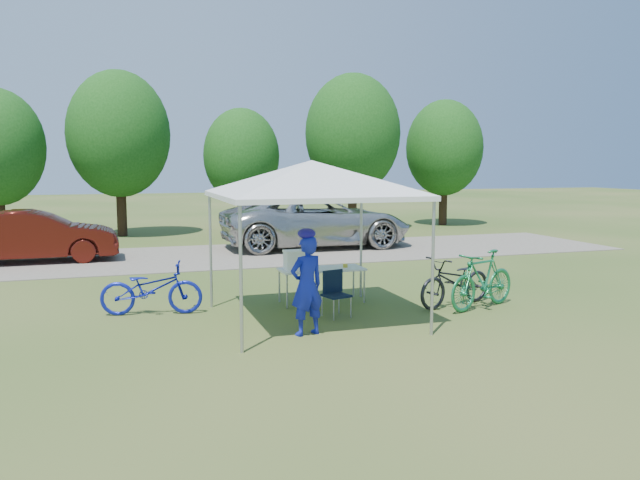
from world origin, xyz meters
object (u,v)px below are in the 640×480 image
Objects in this scene: minivan at (316,221)px; sedan at (36,236)px; cooler at (298,260)px; bike_green at (483,280)px; bike_blue at (151,289)px; bike_dark at (456,281)px; folding_chair at (335,290)px; folding_table at (322,270)px; cyclist at (307,286)px.

sedan is at bearing 94.63° from minivan.
bike_green is (3.16, -1.40, -0.32)m from cooler.
bike_green is at bearing -93.05° from bike_blue.
bike_green is 0.42× the size of sedan.
bike_blue is 0.98× the size of bike_dark.
minivan is at bearing 59.07° from folding_chair.
sedan reaches higher than bike_green.
bike_blue is at bearing 145.02° from folding_chair.
cooler is at bearing -135.03° from bike_green.
minivan is (-0.35, 9.11, 0.32)m from bike_green.
bike_dark is at bearing -24.99° from folding_table.
bike_blue is 0.99× the size of bike_green.
minivan is (3.27, 9.84, 0.08)m from cyclist.
cooler reaches higher than bike_blue.
folding_table is 0.27× the size of minivan.
bike_dark reaches higher than bike_blue.
minivan is at bearing 69.98° from cooler.
cyclist reaches higher than bike_blue.
bike_dark reaches higher than folding_table.
bike_green is (2.68, -1.40, -0.09)m from folding_table.
folding_chair is 2.81m from bike_green.
cyclist reaches higher than folding_table.
cyclist reaches higher than bike_dark.
cyclist is at bearing -113.81° from folding_table.
folding_table is at bearing 0.00° from cooler.
minivan is 1.42× the size of sedan.
folding_table is at bearing -138.71° from bike_green.
bike_dark is at bearing -179.89° from minivan.
folding_table is at bearing -79.66° from bike_blue.
minivan reaches higher than cooler.
bike_dark is 0.42× the size of sedan.
bike_green reaches higher than cooler.
bike_dark is (3.25, 1.06, -0.31)m from cyclist.
cooler reaches higher than folding_chair.
cyclist is at bearing -102.23° from cooler.
cooler is 0.12× the size of sedan.
bike_green is 0.30× the size of minivan.
cyclist is 3.43m from bike_dark.
bike_blue is at bearing -124.58° from bike_green.
cyclist reaches higher than folding_chair.
folding_table is 1.04× the size of cyclist.
cooler is 2.18m from cyclist.
folding_chair reaches higher than folding_table.
folding_table is 0.90× the size of bike_dark.
folding_table is 2.03× the size of folding_chair.
minivan is at bearing -86.62° from sedan.
sedan is (-5.86, 7.08, 0.10)m from folding_table.
bike_dark is at bearing -152.13° from bike_green.
bike_blue is (-2.70, 0.00, -0.39)m from cooler.
bike_green is at bearing -177.58° from minivan.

